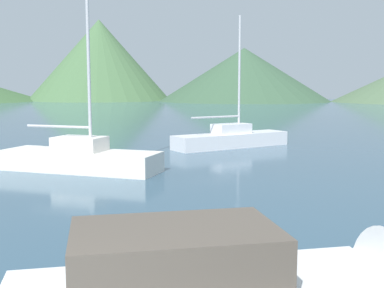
% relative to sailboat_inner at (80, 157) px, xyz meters
% --- Properties ---
extents(sailboat_inner, '(6.39, 3.28, 8.91)m').
position_rel_sailboat_inner_xyz_m(sailboat_inner, '(0.00, 0.00, 0.00)').
color(sailboat_inner, white).
rests_on(sailboat_inner, ground_plane).
extents(sailboat_middle, '(6.20, 5.08, 6.83)m').
position_rel_sailboat_inner_xyz_m(sailboat_middle, '(5.84, 7.48, -0.04)').
color(sailboat_middle, silver).
rests_on(sailboat_middle, ground_plane).
extents(hill_central, '(31.67, 31.67, 17.94)m').
position_rel_sailboat_inner_xyz_m(hill_central, '(-22.22, 90.15, 8.45)').
color(hill_central, '#476B42').
rests_on(hill_central, ground_plane).
extents(hill_east, '(36.04, 36.04, 11.18)m').
position_rel_sailboat_inner_xyz_m(hill_east, '(9.90, 85.56, 5.07)').
color(hill_east, '#38563D').
rests_on(hill_east, ground_plane).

